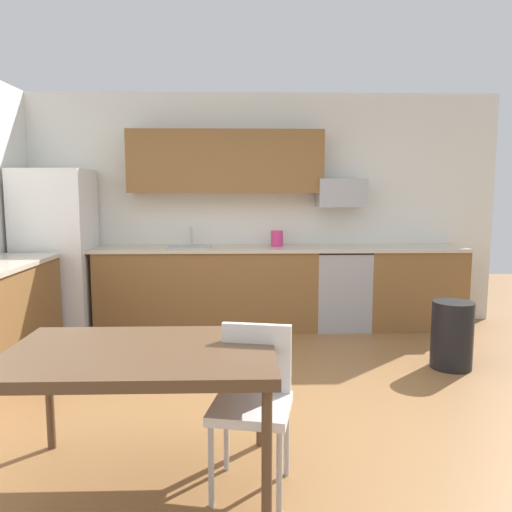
{
  "coord_description": "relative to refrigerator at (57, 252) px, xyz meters",
  "views": [
    {
      "loc": [
        -0.13,
        -3.41,
        1.56
      ],
      "look_at": [
        0.0,
        1.0,
        1.0
      ],
      "focal_mm": 35.47,
      "sensor_mm": 36.0,
      "label": 1
    }
  ],
  "objects": [
    {
      "name": "chair_near_table",
      "position": [
        2.11,
        -3.07,
        -0.4
      ],
      "size": [
        0.47,
        0.47,
        0.85
      ],
      "color": "white",
      "rests_on": "ground"
    },
    {
      "name": "trash_bin",
      "position": [
        3.92,
        -1.32,
        -0.6
      ],
      "size": [
        0.36,
        0.36,
        0.6
      ],
      "primitive_type": "cylinder",
      "color": "black",
      "rests_on": "ground"
    },
    {
      "name": "microwave",
      "position": [
        3.2,
        0.18,
        0.65
      ],
      "size": [
        0.54,
        0.36,
        0.32
      ],
      "primitive_type": "cube",
      "color": "#9EA0A5"
    },
    {
      "name": "cabinet_run_back_right",
      "position": [
        4.04,
        0.08,
        -0.45
      ],
      "size": [
        1.08,
        0.6,
        0.9
      ],
      "primitive_type": "cube",
      "color": "brown",
      "rests_on": "ground"
    },
    {
      "name": "kettle",
      "position": [
        2.46,
        0.13,
        0.12
      ],
      "size": [
        0.14,
        0.14,
        0.2
      ],
      "primitive_type": "cylinder",
      "color": "#CC3372",
      "rests_on": "countertop_back"
    },
    {
      "name": "wall_back",
      "position": [
        2.18,
        0.43,
        0.45
      ],
      "size": [
        5.8,
        0.1,
        2.7
      ],
      "primitive_type": "cube",
      "color": "silver",
      "rests_on": "ground"
    },
    {
      "name": "countertop_back",
      "position": [
        2.18,
        0.08,
        0.02
      ],
      "size": [
        4.8,
        0.64,
        0.04
      ],
      "primitive_type": "cube",
      "color": "beige",
      "rests_on": "cabinet_run_back"
    },
    {
      "name": "dining_table",
      "position": [
        1.52,
        -3.05,
        -0.22
      ],
      "size": [
        1.4,
        0.9,
        0.74
      ],
      "color": "brown",
      "rests_on": "ground"
    },
    {
      "name": "refrigerator",
      "position": [
        0.0,
        0.0,
        0.0
      ],
      "size": [
        0.76,
        0.7,
        1.8
      ],
      "primitive_type": "cube",
      "color": "white",
      "rests_on": "ground"
    },
    {
      "name": "sink_faucet",
      "position": [
        1.47,
        0.26,
        0.14
      ],
      "size": [
        0.02,
        0.02,
        0.24
      ],
      "primitive_type": "cylinder",
      "color": "#B2B5BA",
      "rests_on": "countertop_back"
    },
    {
      "name": "sink_basin",
      "position": [
        1.47,
        0.08,
        -0.02
      ],
      "size": [
        0.48,
        0.4,
        0.14
      ],
      "primitive_type": "cube",
      "color": "#A5A8AD",
      "rests_on": "countertop_back"
    },
    {
      "name": "cabinet_run_back",
      "position": [
        1.66,
        0.08,
        -0.45
      ],
      "size": [
        2.47,
        0.6,
        0.9
      ],
      "primitive_type": "cube",
      "color": "brown",
      "rests_on": "ground"
    },
    {
      "name": "ground_plane",
      "position": [
        2.18,
        -2.22,
        -0.9
      ],
      "size": [
        12.0,
        12.0,
        0.0
      ],
      "primitive_type": "plane",
      "color": "olive"
    },
    {
      "name": "upper_cabinets_back",
      "position": [
        1.88,
        0.21,
        1.0
      ],
      "size": [
        2.2,
        0.34,
        0.7
      ],
      "primitive_type": "cube",
      "color": "brown"
    },
    {
      "name": "oven_range",
      "position": [
        3.2,
        0.08,
        -0.45
      ],
      "size": [
        0.6,
        0.6,
        0.91
      ],
      "color": "#999BA0",
      "rests_on": "ground"
    }
  ]
}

